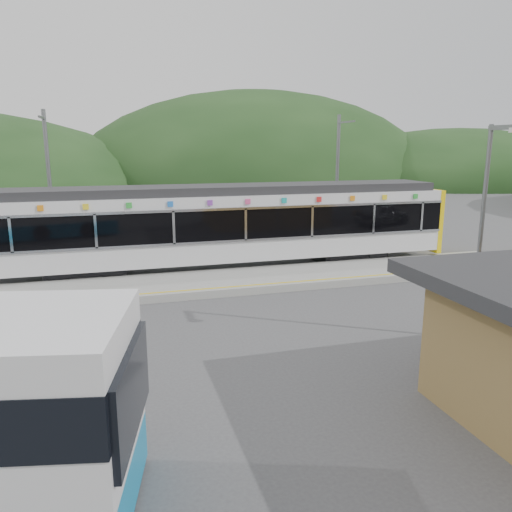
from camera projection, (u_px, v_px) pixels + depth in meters
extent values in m
plane|color=#4C4C4F|center=(254.00, 310.00, 16.87)|extent=(120.00, 120.00, 0.00)
ellipsoid|color=#1E3D19|center=(257.00, 184.00, 71.86)|extent=(52.00, 39.00, 26.00)
ellipsoid|color=#1E3D19|center=(455.00, 183.00, 74.19)|extent=(44.00, 33.00, 16.00)
cube|color=#9E9E99|center=(231.00, 281.00, 19.93)|extent=(26.00, 3.20, 0.30)
cube|color=yellow|center=(239.00, 286.00, 18.68)|extent=(26.00, 0.10, 0.01)
cube|color=black|center=(87.00, 271.00, 20.91)|extent=(3.20, 2.20, 0.56)
cube|color=black|center=(347.00, 254.00, 24.19)|extent=(3.20, 2.20, 0.56)
cube|color=silver|center=(226.00, 246.00, 22.39)|extent=(20.00, 2.90, 0.92)
cube|color=black|center=(226.00, 220.00, 22.13)|extent=(20.00, 2.96, 1.45)
cube|color=silver|center=(234.00, 241.00, 20.87)|extent=(20.00, 0.05, 0.10)
cube|color=silver|center=(234.00, 209.00, 20.58)|extent=(20.00, 0.05, 0.10)
cube|color=silver|center=(226.00, 199.00, 21.93)|extent=(20.00, 2.90, 0.45)
cube|color=#2D2D30|center=(226.00, 189.00, 21.84)|extent=(19.40, 2.50, 0.36)
cube|color=yellow|center=(423.00, 218.00, 24.98)|extent=(0.24, 2.92, 3.00)
cube|color=silver|center=(11.00, 235.00, 18.40)|extent=(0.10, 0.05, 1.35)
cube|color=silver|center=(96.00, 231.00, 19.22)|extent=(0.10, 0.05, 1.35)
cube|color=silver|center=(174.00, 228.00, 20.04)|extent=(0.10, 0.05, 1.35)
cube|color=silver|center=(246.00, 224.00, 20.87)|extent=(0.10, 0.05, 1.35)
cube|color=silver|center=(312.00, 222.00, 21.69)|extent=(0.10, 0.05, 1.35)
cube|color=silver|center=(374.00, 219.00, 22.51)|extent=(0.10, 0.05, 1.35)
cube|color=silver|center=(422.00, 217.00, 23.20)|extent=(0.10, 0.05, 1.35)
cube|color=orange|center=(40.00, 208.00, 18.50)|extent=(0.22, 0.04, 0.22)
cube|color=yellow|center=(86.00, 207.00, 18.94)|extent=(0.22, 0.04, 0.22)
cube|color=green|center=(129.00, 205.00, 19.38)|extent=(0.22, 0.04, 0.22)
cube|color=blue|center=(170.00, 204.00, 19.82)|extent=(0.22, 0.04, 0.22)
cube|color=purple|center=(210.00, 203.00, 20.26)|extent=(0.22, 0.04, 0.22)
cube|color=#E54C8C|center=(248.00, 202.00, 20.70)|extent=(0.22, 0.04, 0.22)
cube|color=#19A5A5|center=(284.00, 200.00, 21.13)|extent=(0.22, 0.04, 0.22)
cube|color=red|center=(319.00, 199.00, 21.57)|extent=(0.22, 0.04, 0.22)
cube|color=orange|center=(353.00, 198.00, 22.01)|extent=(0.22, 0.04, 0.22)
cube|color=yellow|center=(385.00, 197.00, 22.45)|extent=(0.22, 0.04, 0.22)
cube|color=green|center=(416.00, 196.00, 22.89)|extent=(0.22, 0.04, 0.22)
cylinder|color=slate|center=(50.00, 190.00, 22.26)|extent=(0.18, 0.18, 7.00)
cube|color=slate|center=(42.00, 118.00, 20.84)|extent=(0.08, 1.80, 0.08)
cylinder|color=slate|center=(337.00, 184.00, 26.09)|extent=(0.18, 0.18, 7.00)
cube|color=slate|center=(346.00, 122.00, 24.67)|extent=(0.08, 1.80, 0.08)
cylinder|color=black|center=(11.00, 491.00, 7.34)|extent=(1.50, 2.89, 0.95)
cylinder|color=slate|center=(481.00, 236.00, 13.76)|extent=(0.12, 0.12, 6.01)
cube|color=slate|center=(504.00, 127.00, 12.71)|extent=(0.12, 1.00, 0.12)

